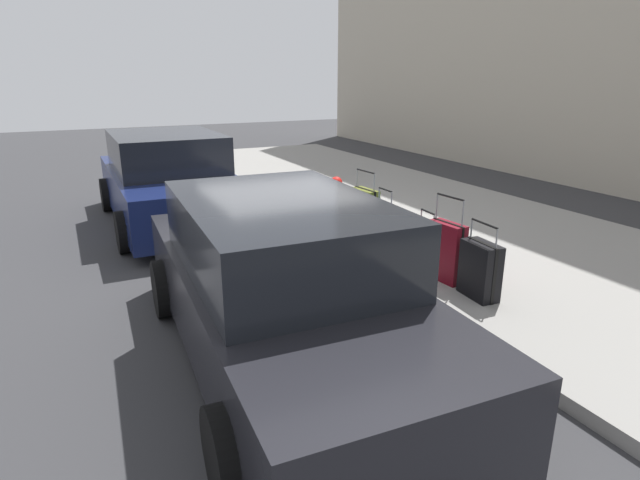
{
  "coord_description": "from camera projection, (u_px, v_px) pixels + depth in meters",
  "views": [
    {
      "loc": [
        -8.17,
        3.3,
        2.56
      ],
      "look_at": [
        -2.84,
        0.67,
        0.66
      ],
      "focal_mm": 29.09,
      "sensor_mm": 36.0,
      "label": 1
    }
  ],
  "objects": [
    {
      "name": "parked_car_navy_1",
      "position": [
        169.0,
        181.0,
        9.19
      ],
      "size": [
        4.51,
        2.12,
        1.6
      ],
      "color": "#141E4C",
      "rests_on": "ground_plane"
    },
    {
      "name": "parked_car_charcoal_0",
      "position": [
        282.0,
        288.0,
        4.66
      ],
      "size": [
        4.67,
        2.13,
        1.55
      ],
      "color": "black",
      "rests_on": "ground_plane"
    },
    {
      "name": "sidewalk_curb",
      "position": [
        401.0,
        207.0,
        10.18
      ],
      "size": [
        18.0,
        5.0,
        0.14
      ],
      "primitive_type": "cube",
      "color": "gray",
      "rests_on": "ground_plane"
    },
    {
      "name": "suitcase_teal_4",
      "position": [
        384.0,
        226.0,
        7.58
      ],
      "size": [
        0.4,
        0.22,
        0.86
      ],
      "color": "#0F606B",
      "rests_on": "sidewalk_curb"
    },
    {
      "name": "ground_plane",
      "position": [
        283.0,
        226.0,
        9.15
      ],
      "size": [
        40.0,
        40.0,
        0.0
      ],
      "primitive_type": "plane",
      "color": "#333335"
    },
    {
      "name": "suitcase_maroon_1",
      "position": [
        446.0,
        252.0,
        6.29
      ],
      "size": [
        0.5,
        0.23,
        1.07
      ],
      "color": "maroon",
      "rests_on": "sidewalk_curb"
    },
    {
      "name": "suitcase_navy_3",
      "position": [
        407.0,
        235.0,
        7.2
      ],
      "size": [
        0.42,
        0.26,
        0.64
      ],
      "color": "navy",
      "rests_on": "sidewalk_curb"
    },
    {
      "name": "suitcase_olive_5",
      "position": [
        365.0,
        213.0,
        8.0
      ],
      "size": [
        0.51,
        0.24,
        1.05
      ],
      "color": "#59601E",
      "rests_on": "sidewalk_curb"
    },
    {
      "name": "suitcase_black_0",
      "position": [
        480.0,
        270.0,
        5.82
      ],
      "size": [
        0.5,
        0.27,
        0.89
      ],
      "color": "black",
      "rests_on": "sidewalk_curb"
    },
    {
      "name": "bollard_post",
      "position": [
        314.0,
        196.0,
        9.26
      ],
      "size": [
        0.14,
        0.14,
        0.69
      ],
      "primitive_type": "cylinder",
      "color": "#333338",
      "rests_on": "sidewalk_curb"
    },
    {
      "name": "suitcase_red_2",
      "position": [
        426.0,
        246.0,
        6.79
      ],
      "size": [
        0.37,
        0.22,
        0.76
      ],
      "color": "red",
      "rests_on": "sidewalk_curb"
    },
    {
      "name": "fire_hydrant",
      "position": [
        336.0,
        198.0,
        8.84
      ],
      "size": [
        0.39,
        0.21,
        0.78
      ],
      "color": "red",
      "rests_on": "sidewalk_curb"
    }
  ]
}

